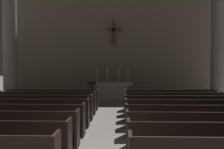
% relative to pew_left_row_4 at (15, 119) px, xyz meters
% --- Properties ---
extents(pew_left_row_4, '(4.05, 0.50, 0.95)m').
position_rel_pew_left_row_4_xyz_m(pew_left_row_4, '(0.00, 0.00, 0.00)').
color(pew_left_row_4, black).
rests_on(pew_left_row_4, ground).
extents(pew_left_row_5, '(4.05, 0.50, 0.95)m').
position_rel_pew_left_row_4_xyz_m(pew_left_row_5, '(0.00, 1.13, 0.00)').
color(pew_left_row_5, black).
rests_on(pew_left_row_5, ground).
extents(pew_left_row_6, '(4.05, 0.50, 0.95)m').
position_rel_pew_left_row_4_xyz_m(pew_left_row_6, '(0.00, 2.25, 0.00)').
color(pew_left_row_6, black).
rests_on(pew_left_row_6, ground).
extents(pew_left_row_7, '(4.05, 0.50, 0.95)m').
position_rel_pew_left_row_4_xyz_m(pew_left_row_7, '(0.00, 3.38, 0.00)').
color(pew_left_row_7, black).
rests_on(pew_left_row_7, ground).
extents(pew_left_row_8, '(4.05, 0.50, 0.95)m').
position_rel_pew_left_row_4_xyz_m(pew_left_row_8, '(0.00, 4.51, 0.00)').
color(pew_left_row_8, black).
rests_on(pew_left_row_8, ground).
extents(pew_right_row_3, '(4.05, 0.50, 0.95)m').
position_rel_pew_left_row_4_xyz_m(pew_right_row_3, '(5.23, -1.13, 0.00)').
color(pew_right_row_3, black).
rests_on(pew_right_row_3, ground).
extents(pew_right_row_4, '(4.05, 0.50, 0.95)m').
position_rel_pew_left_row_4_xyz_m(pew_right_row_4, '(5.23, 0.00, 0.00)').
color(pew_right_row_4, black).
rests_on(pew_right_row_4, ground).
extents(pew_right_row_5, '(4.05, 0.50, 0.95)m').
position_rel_pew_left_row_4_xyz_m(pew_right_row_5, '(5.23, 1.13, 0.00)').
color(pew_right_row_5, black).
rests_on(pew_right_row_5, ground).
extents(pew_right_row_6, '(4.05, 0.50, 0.95)m').
position_rel_pew_left_row_4_xyz_m(pew_right_row_6, '(5.23, 2.25, 0.00)').
color(pew_right_row_6, black).
rests_on(pew_right_row_6, ground).
extents(pew_right_row_7, '(4.05, 0.50, 0.95)m').
position_rel_pew_left_row_4_xyz_m(pew_right_row_7, '(5.23, 3.38, 0.00)').
color(pew_right_row_7, black).
rests_on(pew_right_row_7, ground).
extents(pew_right_row_8, '(4.05, 0.50, 0.95)m').
position_rel_pew_left_row_4_xyz_m(pew_right_row_8, '(5.23, 4.51, 0.00)').
color(pew_right_row_8, black).
rests_on(pew_right_row_8, ground).
extents(column_left_third, '(1.16, 1.16, 6.41)m').
position_rel_pew_left_row_4_xyz_m(column_left_third, '(-3.11, 7.40, 2.64)').
color(column_left_third, gray).
rests_on(column_left_third, ground).
extents(column_right_third, '(1.16, 1.16, 6.41)m').
position_rel_pew_left_row_4_xyz_m(column_right_third, '(8.34, 7.40, 2.64)').
color(column_right_third, gray).
rests_on(column_right_third, ground).
extents(altar, '(2.20, 0.90, 1.01)m').
position_rel_pew_left_row_4_xyz_m(altar, '(2.62, 7.56, 0.06)').
color(altar, '#A8A399').
rests_on(altar, ground).
extents(candlestick_outer_left, '(0.16, 0.16, 0.79)m').
position_rel_pew_left_row_4_xyz_m(candlestick_outer_left, '(1.77, 7.56, 0.79)').
color(candlestick_outer_left, '#B79338').
rests_on(candlestick_outer_left, altar).
extents(candlestick_inner_left, '(0.16, 0.16, 0.79)m').
position_rel_pew_left_row_4_xyz_m(candlestick_inner_left, '(2.32, 7.56, 0.79)').
color(candlestick_inner_left, '#B79338').
rests_on(candlestick_inner_left, altar).
extents(candlestick_inner_right, '(0.16, 0.16, 0.79)m').
position_rel_pew_left_row_4_xyz_m(candlestick_inner_right, '(2.92, 7.56, 0.79)').
color(candlestick_inner_right, '#B79338').
rests_on(candlestick_inner_right, altar).
extents(candlestick_outer_right, '(0.16, 0.16, 0.79)m').
position_rel_pew_left_row_4_xyz_m(candlestick_outer_right, '(3.47, 7.56, 0.79)').
color(candlestick_outer_right, '#B79338').
rests_on(candlestick_outer_right, altar).
extents(apse_with_cross, '(12.69, 0.42, 7.18)m').
position_rel_pew_left_row_4_xyz_m(apse_with_cross, '(2.62, 9.54, 3.11)').
color(apse_with_cross, gray).
rests_on(apse_with_cross, ground).
extents(lectern, '(0.44, 0.36, 1.15)m').
position_rel_pew_left_row_4_xyz_m(lectern, '(1.56, 6.36, 0.07)').
color(lectern, black).
rests_on(lectern, ground).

